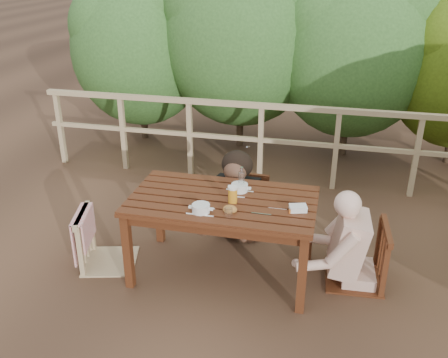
% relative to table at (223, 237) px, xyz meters
% --- Properties ---
extents(ground, '(60.00, 60.00, 0.00)m').
position_rel_table_xyz_m(ground, '(0.00, 0.00, -0.36)').
color(ground, brown).
rests_on(ground, ground).
extents(table, '(1.57, 0.88, 0.73)m').
position_rel_table_xyz_m(table, '(0.00, 0.00, 0.00)').
color(table, '#3E1D0E').
rests_on(table, ground).
extents(chair_left, '(0.59, 0.59, 0.98)m').
position_rel_table_xyz_m(chair_left, '(-1.05, -0.09, 0.13)').
color(chair_left, tan).
rests_on(chair_left, ground).
extents(chair_far, '(0.52, 0.52, 0.99)m').
position_rel_table_xyz_m(chair_far, '(-0.01, 0.84, 0.13)').
color(chair_far, '#3E1D0E').
rests_on(chair_far, ground).
extents(chair_right, '(0.54, 0.54, 1.02)m').
position_rel_table_xyz_m(chair_right, '(1.15, 0.16, 0.15)').
color(chair_right, '#3E1D0E').
rests_on(chair_right, ground).
extents(woman, '(0.60, 0.72, 1.38)m').
position_rel_table_xyz_m(woman, '(-0.01, 0.86, 0.33)').
color(woman, black).
rests_on(woman, ground).
extents(diner_right, '(0.72, 0.60, 1.39)m').
position_rel_table_xyz_m(diner_right, '(1.18, 0.16, 0.33)').
color(diner_right, '#D0A38E').
rests_on(diner_right, ground).
extents(railing, '(5.60, 0.10, 1.01)m').
position_rel_table_xyz_m(railing, '(0.00, 2.00, 0.14)').
color(railing, tan).
rests_on(railing, ground).
extents(hedge_row, '(6.60, 1.60, 3.80)m').
position_rel_table_xyz_m(hedge_row, '(0.40, 3.20, 1.54)').
color(hedge_row, '#2F5723').
rests_on(hedge_row, ground).
extents(soup_near, '(0.24, 0.24, 0.08)m').
position_rel_table_xyz_m(soup_near, '(-0.11, -0.27, 0.40)').
color(soup_near, silver).
rests_on(soup_near, table).
extents(soup_far, '(0.24, 0.24, 0.08)m').
position_rel_table_xyz_m(soup_far, '(0.11, 0.18, 0.40)').
color(soup_far, white).
rests_on(soup_far, table).
extents(bread_roll, '(0.12, 0.09, 0.07)m').
position_rel_table_xyz_m(bread_roll, '(0.11, -0.21, 0.40)').
color(bread_roll, '#AB7339').
rests_on(bread_roll, table).
extents(beer_glass, '(0.08, 0.08, 0.15)m').
position_rel_table_xyz_m(beer_glass, '(0.09, -0.04, 0.44)').
color(beer_glass, orange).
rests_on(beer_glass, table).
extents(bottle, '(0.06, 0.06, 0.24)m').
position_rel_table_xyz_m(bottle, '(0.12, 0.18, 0.48)').
color(bottle, silver).
rests_on(bottle, table).
extents(tumbler, '(0.07, 0.07, 0.08)m').
position_rel_table_xyz_m(tumbler, '(0.12, -0.28, 0.40)').
color(tumbler, white).
rests_on(tumbler, table).
extents(butter_tub, '(0.16, 0.13, 0.06)m').
position_rel_table_xyz_m(butter_tub, '(0.64, -0.07, 0.39)').
color(butter_tub, silver).
rests_on(butter_tub, table).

